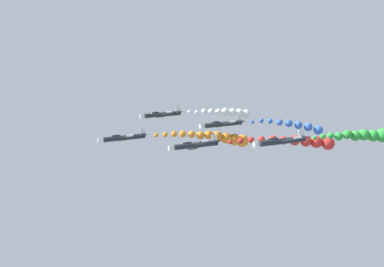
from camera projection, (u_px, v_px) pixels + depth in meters
airplane_lead at (124, 138)px, 100.59m from camera, size 8.90×10.35×4.17m
smoke_trail_lead at (222, 138)px, 107.96m from camera, size 2.93×22.65×5.42m
airplane_left_inner at (195, 145)px, 92.66m from camera, size 8.55×10.35×4.91m
smoke_trail_left_inner at (303, 142)px, 97.65m from camera, size 5.84×22.58×3.48m
airplane_right_inner at (162, 114)px, 114.32m from camera, size 8.97×10.35×4.00m
smoke_trail_right_inner at (232, 113)px, 120.24m from camera, size 2.56×17.21×3.77m
airplane_left_outer at (223, 124)px, 106.61m from camera, size 8.92×10.35×4.11m
smoke_trail_left_outer at (299, 126)px, 110.85m from camera, size 5.13×17.32×4.36m
airplane_right_outer at (282, 141)px, 83.61m from camera, size 8.76×10.35×4.50m
smoke_trail_right_outer at (365, 135)px, 87.38m from camera, size 4.25×14.89×2.66m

